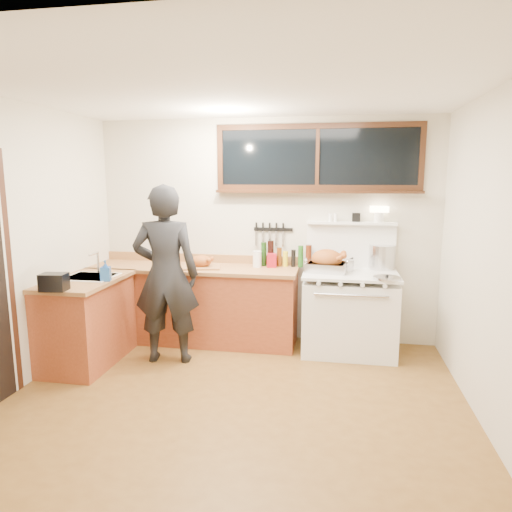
% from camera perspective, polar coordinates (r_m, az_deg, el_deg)
% --- Properties ---
extents(ground_plane, '(4.00, 3.50, 0.02)m').
position_cam_1_polar(ground_plane, '(4.14, -2.86, -18.08)').
color(ground_plane, brown).
extents(room_shell, '(4.10, 3.60, 2.65)m').
position_cam_1_polar(room_shell, '(3.67, -3.08, 5.50)').
color(room_shell, beige).
rests_on(room_shell, ground).
extents(counter_back, '(2.44, 0.64, 1.00)m').
position_cam_1_polar(counter_back, '(5.47, -7.74, -5.87)').
color(counter_back, brown).
rests_on(counter_back, ground).
extents(counter_left, '(0.64, 1.09, 0.90)m').
position_cam_1_polar(counter_left, '(5.11, -20.37, -7.58)').
color(counter_left, brown).
rests_on(counter_left, ground).
extents(sink_unit, '(0.50, 0.45, 0.37)m').
position_cam_1_polar(sink_unit, '(5.06, -20.01, -3.08)').
color(sink_unit, white).
rests_on(sink_unit, counter_left).
extents(vintage_stove, '(1.02, 0.74, 1.61)m').
position_cam_1_polar(vintage_stove, '(5.19, 11.58, -6.70)').
color(vintage_stove, white).
rests_on(vintage_stove, ground).
extents(back_window, '(2.32, 0.13, 0.77)m').
position_cam_1_polar(back_window, '(5.29, 7.67, 11.23)').
color(back_window, black).
rests_on(back_window, room_shell).
extents(knife_strip, '(0.46, 0.03, 0.28)m').
position_cam_1_polar(knife_strip, '(5.38, 1.97, 3.25)').
color(knife_strip, black).
rests_on(knife_strip, room_shell).
extents(man, '(0.74, 0.55, 1.86)m').
position_cam_1_polar(man, '(4.81, -11.20, -2.31)').
color(man, black).
rests_on(man, ground).
extents(soap_bottle, '(0.12, 0.12, 0.21)m').
position_cam_1_polar(soap_bottle, '(4.80, -18.29, -1.75)').
color(soap_bottle, '#2055A3').
rests_on(soap_bottle, counter_left).
extents(toaster, '(0.25, 0.19, 0.16)m').
position_cam_1_polar(toaster, '(4.57, -23.94, -3.00)').
color(toaster, black).
rests_on(toaster, counter_left).
extents(cutting_board, '(0.51, 0.42, 0.15)m').
position_cam_1_polar(cutting_board, '(5.26, -6.87, -0.88)').
color(cutting_board, '#98693C').
rests_on(cutting_board, counter_back).
extents(roast_turkey, '(0.49, 0.39, 0.25)m').
position_cam_1_polar(roast_turkey, '(5.07, 8.89, -0.80)').
color(roast_turkey, silver).
rests_on(roast_turkey, vintage_stove).
extents(stockpot, '(0.39, 0.39, 0.27)m').
position_cam_1_polar(stockpot, '(5.35, 15.48, -0.11)').
color(stockpot, silver).
rests_on(stockpot, vintage_stove).
extents(saucepan, '(0.21, 0.30, 0.12)m').
position_cam_1_polar(saucepan, '(5.17, 11.26, -1.12)').
color(saucepan, silver).
rests_on(saucepan, vintage_stove).
extents(pot_lid, '(0.28, 0.28, 0.04)m').
position_cam_1_polar(pot_lid, '(4.85, 16.05, -2.63)').
color(pot_lid, silver).
rests_on(pot_lid, vintage_stove).
extents(coffee_tin, '(0.11, 0.09, 0.16)m').
position_cam_1_polar(coffee_tin, '(5.25, 1.99, -0.56)').
color(coffee_tin, maroon).
rests_on(coffee_tin, counter_back).
extents(pitcher, '(0.11, 0.11, 0.19)m').
position_cam_1_polar(pitcher, '(5.26, 0.14, -0.38)').
color(pitcher, white).
rests_on(pitcher, counter_back).
extents(bottle_cluster, '(0.59, 0.07, 0.30)m').
position_cam_1_polar(bottle_cluster, '(5.30, 3.57, 0.04)').
color(bottle_cluster, black).
rests_on(bottle_cluster, counter_back).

